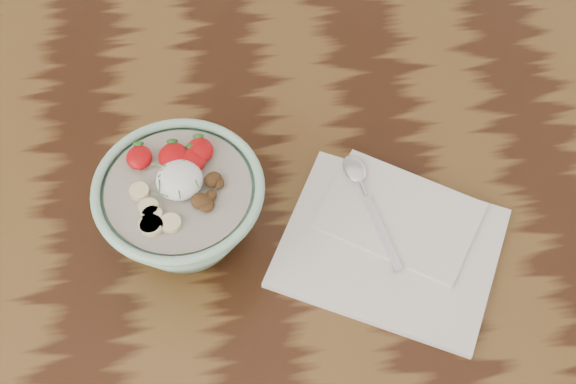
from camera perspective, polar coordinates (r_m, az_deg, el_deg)
name	(u,v)px	position (r cm, az deg, el deg)	size (l,w,h in cm)	color
table	(247,249)	(113.62, -2.90, -4.07)	(160.00, 90.00, 75.00)	#32180C
breakfast_bowl	(182,207)	(98.73, -7.55, -1.05)	(20.57, 20.57, 13.69)	#9BD1B1
napkin	(392,241)	(103.56, 7.39, -3.46)	(33.64, 31.57, 1.64)	white
spoon	(361,184)	(106.02, 5.23, 0.57)	(5.25, 18.20, 0.95)	silver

